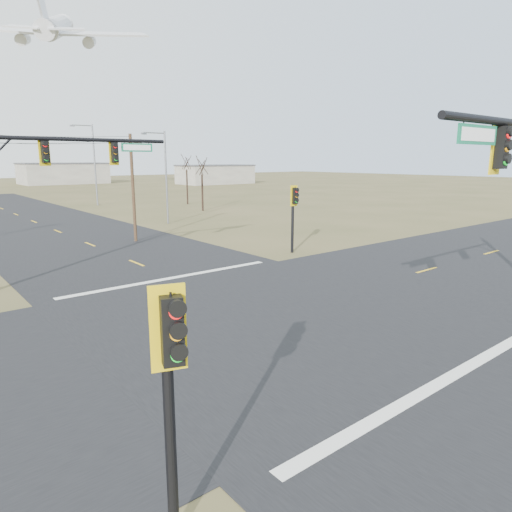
{
  "coord_description": "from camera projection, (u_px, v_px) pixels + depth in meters",
  "views": [
    {
      "loc": [
        -11.26,
        -13.38,
        6.16
      ],
      "look_at": [
        0.38,
        1.0,
        2.23
      ],
      "focal_mm": 32.0,
      "sensor_mm": 36.0,
      "label": 1
    }
  ],
  "objects": [
    {
      "name": "pedestal_signal_ne",
      "position": [
        294.0,
        204.0,
        29.95
      ],
      "size": [
        0.59,
        0.52,
        4.52
      ],
      "rotation": [
        0.0,
        0.0,
        -0.08
      ],
      "color": "black",
      "rests_on": "ground"
    },
    {
      "name": "road_ns",
      "position": [
        264.0,
        315.0,
        18.38
      ],
      "size": [
        14.0,
        160.0,
        0.02
      ],
      "primitive_type": "cube",
      "color": "black",
      "rests_on": "ground"
    },
    {
      "name": "warehouse_mid",
      "position": [
        63.0,
        174.0,
        116.88
      ],
      "size": [
        20.0,
        12.0,
        5.0
      ],
      "primitive_type": "cube",
      "color": "#ACA898",
      "rests_on": "ground"
    },
    {
      "name": "streetlight_b",
      "position": [
        93.0,
        160.0,
        60.96
      ],
      "size": [
        2.99,
        0.4,
        10.69
      ],
      "rotation": [
        0.0,
        0.0,
        -0.24
      ],
      "color": "slate",
      "rests_on": "ground"
    },
    {
      "name": "bare_tree_d",
      "position": [
        186.0,
        162.0,
        62.67
      ],
      "size": [
        3.62,
        3.62,
        7.21
      ],
      "rotation": [
        0.0,
        0.0,
        0.42
      ],
      "color": "black",
      "rests_on": "ground"
    },
    {
      "name": "mast_arm_far",
      "position": [
        43.0,
        172.0,
        22.25
      ],
      "size": [
        9.55,
        0.49,
        7.74
      ],
      "rotation": [
        0.0,
        0.0,
        0.17
      ],
      "color": "black",
      "rests_on": "ground"
    },
    {
      "name": "stop_bar_far",
      "position": [
        173.0,
        278.0,
        24.08
      ],
      "size": [
        12.0,
        0.4,
        0.01
      ],
      "primitive_type": "cube",
      "color": "silver",
      "rests_on": "road_ns"
    },
    {
      "name": "jet_airliner",
      "position": [
        55.0,
        27.0,
        78.3
      ],
      "size": [
        27.51,
        28.17,
        14.67
      ],
      "rotation": [
        0.0,
        -0.33,
        1.08
      ],
      "color": "silver"
    },
    {
      "name": "ground",
      "position": [
        264.0,
        315.0,
        18.39
      ],
      "size": [
        320.0,
        320.0,
        0.0
      ],
      "primitive_type": "plane",
      "color": "brown",
      "rests_on": "ground"
    },
    {
      "name": "stop_bar_near",
      "position": [
        437.0,
        384.0,
        12.68
      ],
      "size": [
        12.0,
        0.4,
        0.01
      ],
      "primitive_type": "cube",
      "color": "silver",
      "rests_on": "road_ns"
    },
    {
      "name": "road_ew",
      "position": [
        264.0,
        315.0,
        18.38
      ],
      "size": [
        160.0,
        14.0,
        0.02
      ],
      "primitive_type": "cube",
      "color": "black",
      "rests_on": "ground"
    },
    {
      "name": "utility_pole_near",
      "position": [
        133.0,
        186.0,
        34.06
      ],
      "size": [
        1.94,
        0.52,
        7.99
      ],
      "rotation": [
        0.0,
        0.0,
        0.21
      ],
      "color": "#43301D",
      "rests_on": "ground"
    },
    {
      "name": "pedestal_signal_sw",
      "position": [
        171.0,
        360.0,
        6.83
      ],
      "size": [
        0.66,
        0.57,
        4.4
      ],
      "rotation": [
        0.0,
        0.0,
        -0.32
      ],
      "color": "black",
      "rests_on": "ground"
    },
    {
      "name": "streetlight_a",
      "position": [
        164.0,
        173.0,
        43.48
      ],
      "size": [
        2.45,
        0.31,
        8.75
      ],
      "rotation": [
        0.0,
        0.0,
        0.2
      ],
      "color": "slate",
      "rests_on": "ground"
    },
    {
      "name": "bare_tree_c",
      "position": [
        202.0,
        165.0,
        54.59
      ],
      "size": [
        2.98,
        2.98,
        6.96
      ],
      "rotation": [
        0.0,
        0.0,
        0.01
      ],
      "color": "black",
      "rests_on": "ground"
    },
    {
      "name": "warehouse_right",
      "position": [
        215.0,
        175.0,
        116.39
      ],
      "size": [
        18.0,
        10.0,
        4.5
      ],
      "primitive_type": "cube",
      "color": "#ACA898",
      "rests_on": "ground"
    }
  ]
}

